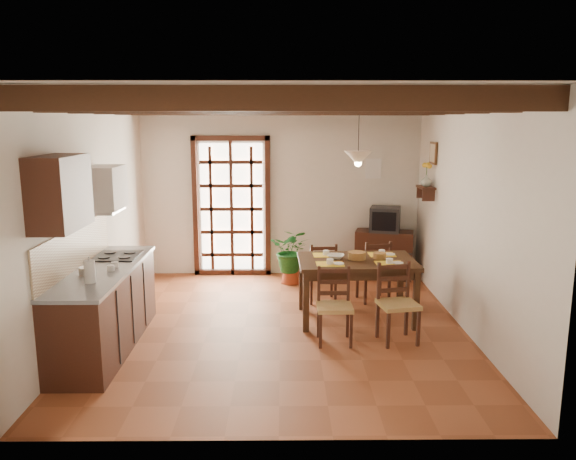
{
  "coord_description": "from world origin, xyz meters",
  "views": [
    {
      "loc": [
        0.04,
        -6.59,
        2.53
      ],
      "look_at": [
        0.1,
        0.4,
        1.15
      ],
      "focal_mm": 35.0,
      "sensor_mm": 36.0,
      "label": 1
    }
  ],
  "objects_px": {
    "kitchen_counter": "(105,307)",
    "dining_table": "(357,267)",
    "chair_near_right": "(397,318)",
    "chair_far_left": "(322,283)",
    "potted_plant": "(292,247)",
    "sideboard": "(384,254)",
    "chair_near_left": "(334,320)",
    "crt_tv": "(385,219)",
    "chair_far_right": "(373,282)",
    "pendant_lamp": "(358,157)"
  },
  "relations": [
    {
      "from": "chair_near_left",
      "to": "chair_far_left",
      "type": "distance_m",
      "value": 1.5
    },
    {
      "from": "chair_near_left",
      "to": "potted_plant",
      "type": "relative_size",
      "value": 0.48
    },
    {
      "from": "chair_near_left",
      "to": "pendant_lamp",
      "type": "relative_size",
      "value": 1.03
    },
    {
      "from": "chair_near_left",
      "to": "chair_far_left",
      "type": "relative_size",
      "value": 1.02
    },
    {
      "from": "chair_near_right",
      "to": "sideboard",
      "type": "height_order",
      "value": "chair_near_right"
    },
    {
      "from": "chair_far_left",
      "to": "potted_plant",
      "type": "height_order",
      "value": "potted_plant"
    },
    {
      "from": "sideboard",
      "to": "potted_plant",
      "type": "xyz_separation_m",
      "value": [
        -1.5,
        -0.29,
        0.18
      ]
    },
    {
      "from": "kitchen_counter",
      "to": "sideboard",
      "type": "relative_size",
      "value": 2.48
    },
    {
      "from": "chair_near_right",
      "to": "sideboard",
      "type": "distance_m",
      "value": 2.7
    },
    {
      "from": "chair_far_right",
      "to": "potted_plant",
      "type": "relative_size",
      "value": 0.49
    },
    {
      "from": "chair_far_left",
      "to": "potted_plant",
      "type": "xyz_separation_m",
      "value": [
        -0.41,
        0.91,
        0.3
      ]
    },
    {
      "from": "sideboard",
      "to": "crt_tv",
      "type": "height_order",
      "value": "crt_tv"
    },
    {
      "from": "chair_far_left",
      "to": "chair_near_right",
      "type": "bearing_deg",
      "value": 112.8
    },
    {
      "from": "chair_near_left",
      "to": "potted_plant",
      "type": "height_order",
      "value": "potted_plant"
    },
    {
      "from": "chair_far_left",
      "to": "crt_tv",
      "type": "xyz_separation_m",
      "value": [
        1.09,
        1.2,
        0.69
      ]
    },
    {
      "from": "chair_far_right",
      "to": "sideboard",
      "type": "bearing_deg",
      "value": -118.97
    },
    {
      "from": "dining_table",
      "to": "chair_near_right",
      "type": "bearing_deg",
      "value": -64.11
    },
    {
      "from": "kitchen_counter",
      "to": "dining_table",
      "type": "distance_m",
      "value": 3.06
    },
    {
      "from": "kitchen_counter",
      "to": "potted_plant",
      "type": "xyz_separation_m",
      "value": [
        2.12,
        2.53,
        0.1
      ]
    },
    {
      "from": "kitchen_counter",
      "to": "chair_near_left",
      "type": "xyz_separation_m",
      "value": [
        2.58,
        0.12,
        -0.2
      ]
    },
    {
      "from": "crt_tv",
      "to": "chair_near_right",
      "type": "bearing_deg",
      "value": -82.21
    },
    {
      "from": "kitchen_counter",
      "to": "chair_near_left",
      "type": "height_order",
      "value": "kitchen_counter"
    },
    {
      "from": "chair_far_right",
      "to": "pendant_lamp",
      "type": "distance_m",
      "value": 1.95
    },
    {
      "from": "crt_tv",
      "to": "potted_plant",
      "type": "xyz_separation_m",
      "value": [
        -1.5,
        -0.29,
        -0.39
      ]
    },
    {
      "from": "chair_near_right",
      "to": "chair_far_left",
      "type": "bearing_deg",
      "value": 106.61
    },
    {
      "from": "kitchen_counter",
      "to": "chair_far_right",
      "type": "xyz_separation_m",
      "value": [
        3.27,
        1.64,
        -0.2
      ]
    },
    {
      "from": "sideboard",
      "to": "pendant_lamp",
      "type": "distance_m",
      "value": 2.6
    },
    {
      "from": "chair_far_right",
      "to": "dining_table",
      "type": "bearing_deg",
      "value": 53.1
    },
    {
      "from": "kitchen_counter",
      "to": "dining_table",
      "type": "bearing_deg",
      "value": 16.74
    },
    {
      "from": "dining_table",
      "to": "chair_far_left",
      "type": "relative_size",
      "value": 1.74
    },
    {
      "from": "kitchen_counter",
      "to": "pendant_lamp",
      "type": "bearing_deg",
      "value": 18.52
    },
    {
      "from": "chair_near_left",
      "to": "crt_tv",
      "type": "distance_m",
      "value": 2.97
    },
    {
      "from": "chair_near_left",
      "to": "chair_far_left",
      "type": "height_order",
      "value": "chair_near_left"
    },
    {
      "from": "chair_far_right",
      "to": "chair_far_left",
      "type": "bearing_deg",
      "value": -10.74
    },
    {
      "from": "dining_table",
      "to": "chair_near_right",
      "type": "distance_m",
      "value": 0.93
    },
    {
      "from": "potted_plant",
      "to": "pendant_lamp",
      "type": "bearing_deg",
      "value": -62.76
    },
    {
      "from": "chair_far_left",
      "to": "sideboard",
      "type": "distance_m",
      "value": 1.63
    },
    {
      "from": "kitchen_counter",
      "to": "sideboard",
      "type": "xyz_separation_m",
      "value": [
        3.62,
        2.83,
        -0.09
      ]
    },
    {
      "from": "dining_table",
      "to": "kitchen_counter",
      "type": "bearing_deg",
      "value": -164.89
    },
    {
      "from": "chair_near_left",
      "to": "chair_far_right",
      "type": "xyz_separation_m",
      "value": [
        0.69,
        1.52,
        0.01
      ]
    },
    {
      "from": "chair_far_right",
      "to": "pendant_lamp",
      "type": "relative_size",
      "value": 1.05
    },
    {
      "from": "dining_table",
      "to": "pendant_lamp",
      "type": "height_order",
      "value": "pendant_lamp"
    },
    {
      "from": "chair_far_right",
      "to": "pendant_lamp",
      "type": "bearing_deg",
      "value": 49.9
    },
    {
      "from": "chair_near_right",
      "to": "potted_plant",
      "type": "bearing_deg",
      "value": 105.4
    },
    {
      "from": "chair_near_right",
      "to": "chair_far_left",
      "type": "xyz_separation_m",
      "value": [
        -0.77,
        1.48,
        -0.02
      ]
    },
    {
      "from": "chair_near_left",
      "to": "sideboard",
      "type": "bearing_deg",
      "value": 68.38
    },
    {
      "from": "dining_table",
      "to": "chair_far_left",
      "type": "height_order",
      "value": "chair_far_left"
    },
    {
      "from": "dining_table",
      "to": "crt_tv",
      "type": "distance_m",
      "value": 2.08
    },
    {
      "from": "potted_plant",
      "to": "pendant_lamp",
      "type": "height_order",
      "value": "pendant_lamp"
    },
    {
      "from": "kitchen_counter",
      "to": "chair_far_right",
      "type": "height_order",
      "value": "kitchen_counter"
    }
  ]
}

